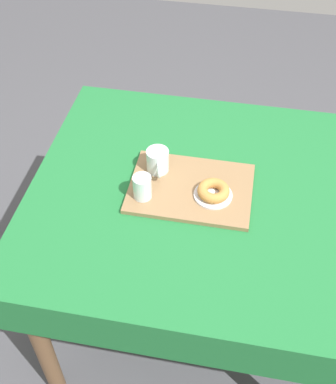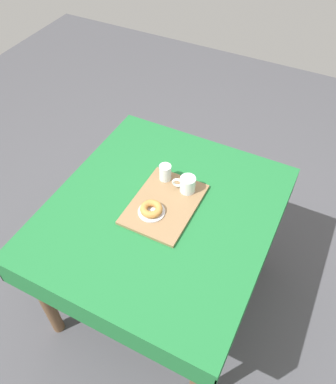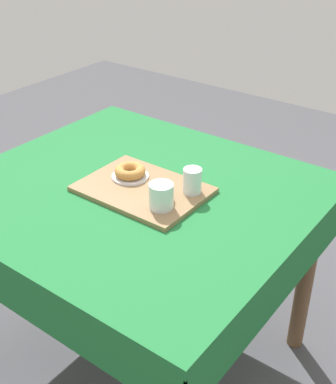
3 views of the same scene
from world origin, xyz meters
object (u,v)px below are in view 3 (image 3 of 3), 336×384
Objects in this scene: serving_tray at (143,189)px; dining_table at (136,216)px; tea_mug_left at (162,196)px; sugar_donut_left at (130,171)px; donut_plate_left at (130,176)px; water_glass_near at (192,182)px.

dining_table is at bearing 2.67° from serving_tray.
sugar_donut_left is (0.20, -0.09, -0.01)m from tea_mug_left.
tea_mug_left reaches higher than donut_plate_left.
water_glass_near is at bearing -100.24° from tea_mug_left.
tea_mug_left is 0.22m from sugar_donut_left.
water_glass_near is (-0.18, -0.07, 0.16)m from dining_table.
sugar_donut_left is (0.08, -0.03, 0.03)m from serving_tray.
dining_table is at bearing 147.29° from donut_plate_left.
tea_mug_left is 0.90× the size of donut_plate_left.
sugar_donut_left is (0.00, 0.00, 0.02)m from donut_plate_left.
sugar_donut_left is at bearing -32.71° from dining_table.
tea_mug_left reaches higher than sugar_donut_left.
tea_mug_left is 0.22m from donut_plate_left.
dining_table is 10.88× the size of sugar_donut_left.
sugar_donut_left reaches higher than donut_plate_left.
sugar_donut_left is (0.23, 0.04, -0.01)m from water_glass_near.
tea_mug_left reaches higher than serving_tray.
donut_plate_left is at bearing -18.44° from serving_tray.
sugar_donut_left is at bearing 11.00° from water_glass_near.
water_glass_near is at bearing -154.74° from serving_tray.
donut_plate_left is at bearing 11.00° from water_glass_near.
donut_plate_left is (0.08, -0.03, 0.01)m from serving_tray.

